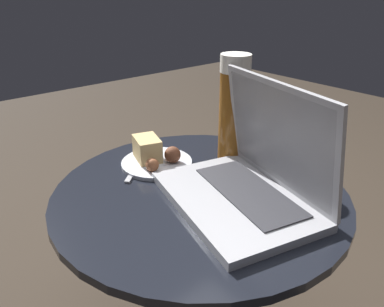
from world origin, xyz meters
TOP-DOWN VIEW (x-y plane):
  - table at (0.00, 0.00)m, footprint 0.63×0.63m
  - laptop at (0.09, 0.05)m, footprint 0.38×0.30m
  - beer_glass at (-0.07, 0.17)m, footprint 0.07×0.07m
  - snack_plate at (-0.16, -0.00)m, footprint 0.17×0.17m
  - fork at (-0.19, -0.04)m, footprint 0.12×0.13m

SIDE VIEW (x-z plane):
  - table at x=0.00m, z-range 0.10..0.66m
  - fork at x=-0.19m, z-range 0.56..0.56m
  - snack_plate at x=-0.16m, z-range 0.55..0.61m
  - laptop at x=0.09m, z-range 0.49..0.73m
  - beer_glass at x=-0.07m, z-range 0.56..0.82m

